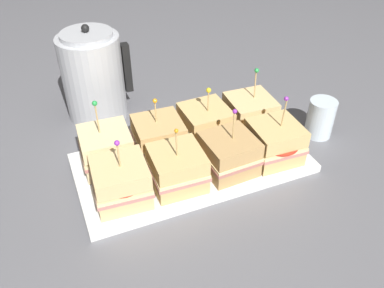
% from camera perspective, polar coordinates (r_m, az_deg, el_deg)
% --- Properties ---
extents(ground_plane, '(6.00, 6.00, 0.00)m').
position_cam_1_polar(ground_plane, '(0.97, -0.00, -3.08)').
color(ground_plane, slate).
extents(serving_platter, '(0.53, 0.27, 0.02)m').
position_cam_1_polar(serving_platter, '(0.96, -0.00, -2.67)').
color(serving_platter, white).
rests_on(serving_platter, ground_plane).
extents(sandwich_front_far_left, '(0.12, 0.12, 0.15)m').
position_cam_1_polar(sandwich_front_far_left, '(0.84, -9.95, -5.33)').
color(sandwich_front_far_left, '#DBB77A').
rests_on(sandwich_front_far_left, serving_platter).
extents(sandwich_front_center_left, '(0.12, 0.12, 0.15)m').
position_cam_1_polar(sandwich_front_center_left, '(0.87, -2.11, -3.44)').
color(sandwich_front_center_left, tan).
rests_on(sandwich_front_center_left, serving_platter).
extents(sandwich_front_center_right, '(0.12, 0.12, 0.16)m').
position_cam_1_polar(sandwich_front_center_right, '(0.91, 5.20, -1.43)').
color(sandwich_front_center_right, tan).
rests_on(sandwich_front_center_right, serving_platter).
extents(sandwich_front_far_right, '(0.12, 0.12, 0.17)m').
position_cam_1_polar(sandwich_front_far_right, '(0.95, 11.52, 0.28)').
color(sandwich_front_far_right, tan).
rests_on(sandwich_front_far_right, serving_platter).
extents(sandwich_back_far_left, '(0.12, 0.12, 0.17)m').
position_cam_1_polar(sandwich_back_far_left, '(0.93, -11.93, -0.71)').
color(sandwich_back_far_left, beige).
rests_on(sandwich_back_far_left, serving_platter).
extents(sandwich_back_center_left, '(0.12, 0.12, 0.15)m').
position_cam_1_polar(sandwich_back_center_left, '(0.96, -4.69, 0.97)').
color(sandwich_back_center_left, tan).
rests_on(sandwich_back_center_left, serving_platter).
extents(sandwich_back_center_right, '(0.12, 0.12, 0.15)m').
position_cam_1_polar(sandwich_back_center_right, '(0.99, 1.87, 2.75)').
color(sandwich_back_center_right, tan).
rests_on(sandwich_back_center_right, serving_platter).
extents(sandwich_back_far_right, '(0.12, 0.12, 0.17)m').
position_cam_1_polar(sandwich_back_far_right, '(1.04, 8.10, 4.17)').
color(sandwich_back_far_right, '#DBB77A').
rests_on(sandwich_back_far_right, serving_platter).
extents(kettle_steel, '(0.18, 0.16, 0.26)m').
position_cam_1_polar(kettle_steel, '(1.12, -13.66, 9.23)').
color(kettle_steel, '#B7BABF').
rests_on(kettle_steel, ground_plane).
extents(drinking_glass, '(0.07, 0.07, 0.10)m').
position_cam_1_polar(drinking_glass, '(1.09, 17.59, 3.49)').
color(drinking_glass, silver).
rests_on(drinking_glass, ground_plane).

